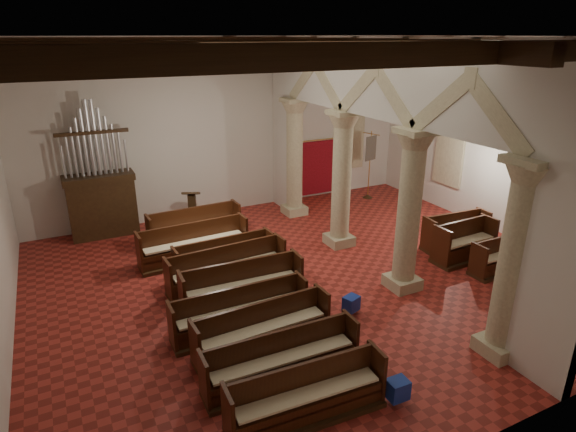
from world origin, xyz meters
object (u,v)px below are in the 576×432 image
(nave_pew_0, at_px, (307,402))
(lectern, at_px, (193,213))
(aisle_pew_0, at_px, (500,261))
(pipe_organ, at_px, (101,194))
(processional_banner, at_px, (369,177))

(nave_pew_0, bearing_deg, lectern, 88.49)
(nave_pew_0, relative_size, aisle_pew_0, 1.57)
(lectern, xyz_separation_m, nave_pew_0, (-0.68, -9.06, -0.24))
(pipe_organ, xyz_separation_m, nave_pew_0, (1.99, -9.83, -1.04))
(lectern, distance_m, nave_pew_0, 9.09)
(lectern, bearing_deg, processional_banner, 23.19)
(lectern, bearing_deg, nave_pew_0, -71.79)
(pipe_organ, bearing_deg, aisle_pew_0, -39.18)
(pipe_organ, bearing_deg, lectern, -16.13)
(pipe_organ, height_order, aisle_pew_0, pipe_organ)
(nave_pew_0, distance_m, aisle_pew_0, 7.58)
(processional_banner, xyz_separation_m, aisle_pew_0, (-0.52, -6.80, -0.51))
(nave_pew_0, bearing_deg, processional_banner, 52.58)
(pipe_organ, distance_m, nave_pew_0, 10.09)
(aisle_pew_0, bearing_deg, nave_pew_0, -162.93)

